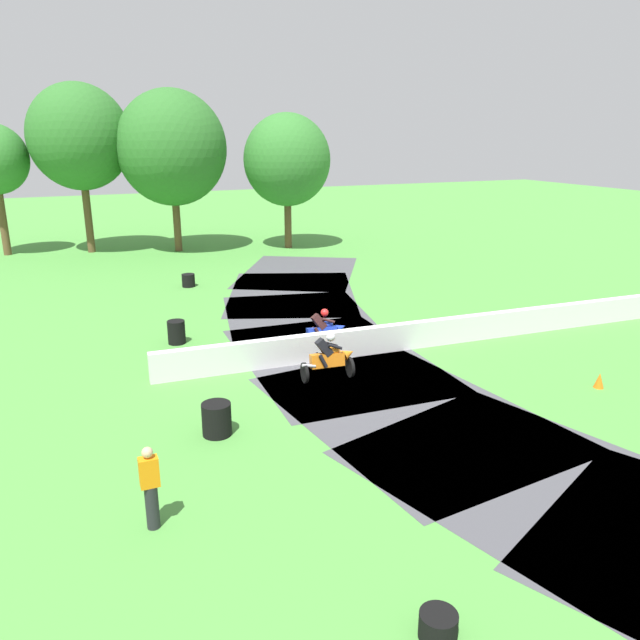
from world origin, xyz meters
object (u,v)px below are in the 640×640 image
motorcycle_chase_orange (330,357)px  tire_stack_mid_b (217,419)px  motorcycle_lead_blue (324,331)px  track_marshal (151,488)px  tire_stack_mid_a (176,332)px  traffic_cone (599,380)px  tire_stack_far (438,626)px  tire_stack_near (188,280)px

motorcycle_chase_orange → tire_stack_mid_b: (-3.89, -2.12, -0.26)m
motorcycle_lead_blue → motorcycle_chase_orange: (-0.87, -2.38, 0.01)m
motorcycle_chase_orange → track_marshal: track_marshal is taller
motorcycle_lead_blue → tire_stack_mid_a: 5.08m
motorcycle_chase_orange → track_marshal: (-5.86, -5.20, 0.16)m
traffic_cone → motorcycle_chase_orange: bearing=151.6°
motorcycle_lead_blue → tire_stack_far: bearing=-106.0°
tire_stack_far → tire_stack_mid_a: bearing=93.9°
tire_stack_mid_a → tire_stack_far: size_ratio=1.43×
tire_stack_mid_b → tire_stack_far: size_ratio=1.43×
tire_stack_mid_a → track_marshal: (-2.34, -10.15, 0.42)m
motorcycle_lead_blue → tire_stack_near: 10.75m
motorcycle_chase_orange → tire_stack_mid_b: bearing=-151.5°
tire_stack_near → tire_stack_mid_a: tire_stack_mid_a is taller
motorcycle_lead_blue → tire_stack_far: size_ratio=3.04×
track_marshal → tire_stack_far: bearing=-51.7°
motorcycle_lead_blue → traffic_cone: bearing=-45.8°
tire_stack_near → traffic_cone: 18.44m
tire_stack_near → traffic_cone: (8.20, -16.51, -0.08)m
tire_stack_far → tire_stack_mid_b: bearing=100.6°
traffic_cone → tire_stack_near: bearing=116.4°
tire_stack_near → tire_stack_mid_a: (-2.04, -7.92, 0.10)m
tire_stack_far → motorcycle_chase_orange: bearing=75.0°
tire_stack_near → tire_stack_mid_b: bearing=-99.2°
traffic_cone → tire_stack_far: bearing=-148.0°
tire_stack_near → track_marshal: bearing=-103.6°
tire_stack_near → tire_stack_far: 22.32m
motorcycle_chase_orange → traffic_cone: size_ratio=3.87×
traffic_cone → tire_stack_mid_a: bearing=140.0°
tire_stack_mid_a → tire_stack_mid_b: (-0.38, -7.07, 0.00)m
motorcycle_chase_orange → tire_stack_far: bearing=-105.0°
motorcycle_chase_orange → motorcycle_lead_blue: bearing=70.0°
motorcycle_lead_blue → tire_stack_near: bearing=102.6°
tire_stack_near → tire_stack_far: bearing=-92.7°
tire_stack_mid_b → tire_stack_far: tire_stack_mid_b is taller
tire_stack_far → traffic_cone: size_ratio=1.28×
tire_stack_mid_a → tire_stack_far: 14.41m
motorcycle_chase_orange → tire_stack_far: size_ratio=3.04×
motorcycle_chase_orange → tire_stack_mid_a: motorcycle_chase_orange is taller
tire_stack_near → tire_stack_mid_a: 8.18m
motorcycle_chase_orange → tire_stack_far: 9.76m
tire_stack_mid_b → track_marshal: 3.68m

